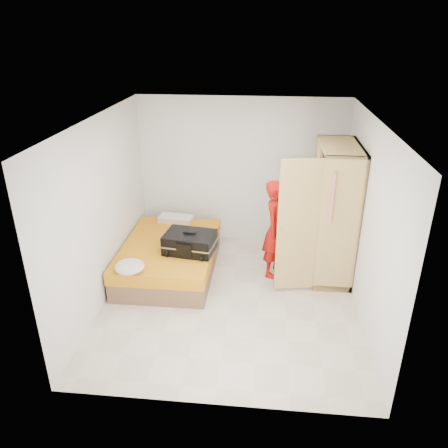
# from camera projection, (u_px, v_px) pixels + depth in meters

# --- Properties ---
(room) EXTENTS (4.00, 4.02, 2.60)m
(room) POSITION_uv_depth(u_px,v_px,m) (231.00, 217.00, 5.89)
(room) COLOR beige
(room) RESTS_ON ground
(bed) EXTENTS (1.42, 2.02, 0.50)m
(bed) POSITION_uv_depth(u_px,v_px,m) (170.00, 257.00, 7.02)
(bed) COLOR brown
(bed) RESTS_ON ground
(wardrobe) EXTENTS (1.17, 1.28, 2.10)m
(wardrobe) POSITION_uv_depth(u_px,v_px,m) (331.00, 217.00, 6.65)
(wardrobe) COLOR tan
(wardrobe) RESTS_ON ground
(person) EXTENTS (0.55, 0.67, 1.57)m
(person) POSITION_uv_depth(u_px,v_px,m) (276.00, 229.00, 6.74)
(person) COLOR #B5150B
(person) RESTS_ON ground
(suitcase) EXTENTS (0.83, 0.66, 0.33)m
(suitcase) POSITION_uv_depth(u_px,v_px,m) (190.00, 242.00, 6.63)
(suitcase) COLOR black
(suitcase) RESTS_ON bed
(round_cushion) EXTENTS (0.42, 0.42, 0.16)m
(round_cushion) POSITION_uv_depth(u_px,v_px,m) (130.00, 267.00, 6.11)
(round_cushion) COLOR white
(round_cushion) RESTS_ON bed
(pillow) EXTENTS (0.61, 0.37, 0.10)m
(pillow) POSITION_uv_depth(u_px,v_px,m) (176.00, 219.00, 7.67)
(pillow) COLOR white
(pillow) RESTS_ON bed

